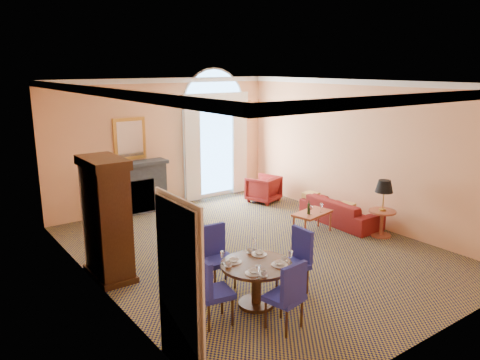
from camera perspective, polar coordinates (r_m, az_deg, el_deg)
ground at (r=9.22m, az=1.85°, el=-8.47°), size 7.50×7.50×0.00m
room_envelope at (r=9.11m, az=-0.75°, el=7.59°), size 6.04×7.52×3.45m
armoire at (r=8.07m, az=-15.95°, el=-4.81°), size 0.59×1.05×2.06m
dining_table at (r=7.03m, az=2.01°, el=-11.37°), size 1.07×1.07×0.87m
dining_chair_north at (r=7.65m, az=-2.89°, el=-8.69°), size 0.51×0.51×1.00m
dining_chair_south at (r=6.40m, az=5.95°, el=-13.44°), size 0.53×0.53×1.00m
dining_chair_east at (r=7.52m, az=6.98°, el=-9.17°), size 0.52×0.52×1.00m
dining_chair_west at (r=6.52m, az=-3.73°, el=-12.87°), size 0.52×0.52×1.00m
sofa at (r=10.88m, az=12.12°, el=-3.69°), size 0.82×1.97×0.57m
armchair at (r=12.28m, az=2.86°, el=-1.09°), size 0.94×0.96×0.69m
coffee_table at (r=10.12m, az=8.83°, el=-4.09°), size 0.96×0.65×0.75m
side_table at (r=10.12m, az=17.06°, el=-2.47°), size 0.56×0.56×1.18m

